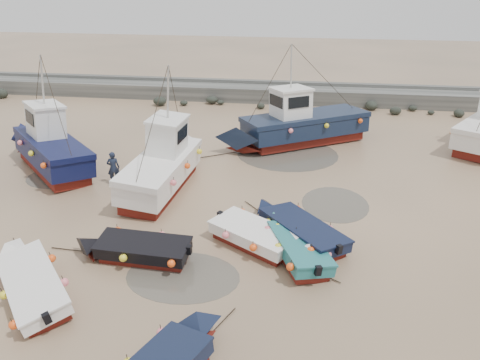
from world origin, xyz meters
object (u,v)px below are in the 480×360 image
Objects in this scene: dinghy_4 at (135,246)px; cabin_boat_1 at (163,162)px; dinghy_0 at (33,278)px; cabin_boat_0 at (47,146)px; cabin_boat_2 at (297,124)px; person at (115,183)px; dinghy_6 at (297,227)px; dinghy_5 at (261,236)px; dinghy_2 at (294,243)px.

cabin_boat_1 is (-0.74, 6.57, 0.81)m from dinghy_4.
dinghy_0 is 3.75m from dinghy_4.
cabin_boat_1 is at bearing -57.09° from cabin_boat_0.
person is (-9.28, -7.33, -1.30)m from cabin_boat_2.
dinghy_6 is 0.55× the size of cabin_boat_1.
dinghy_5 is at bearing 130.42° from person.
cabin_boat_0 is at bearing 117.34° from dinghy_6.
dinghy_0 is at bearing 166.99° from dinghy_6.
dinghy_2 reaches higher than person.
dinghy_2 is at bearing -33.86° from cabin_boat_1.
dinghy_0 is 1.04× the size of dinghy_6.
dinghy_5 is 0.70× the size of cabin_boat_0.
cabin_boat_0 is at bearing 82.55° from cabin_boat_2.
dinghy_2 is 0.53× the size of cabin_boat_2.
dinghy_5 is at bearing -70.52° from dinghy_4.
dinghy_4 and dinghy_6 have the same top height.
cabin_boat_1 is at bearing 107.11° from cabin_boat_2.
dinghy_2 is 0.71× the size of cabin_boat_0.
dinghy_4 is 3.35× the size of person.
cabin_boat_0 is at bearing 73.86° from dinghy_0.
person is (-9.58, 5.45, -0.55)m from dinghy_2.
dinghy_2 is at bearing 150.50° from cabin_boat_2.
cabin_boat_2 is at bearing 68.55° from dinghy_2.
dinghy_0 is 0.54× the size of cabin_boat_2.
cabin_boat_2 is at bearing 20.13° from dinghy_0.
cabin_boat_1 and cabin_boat_2 have the same top height.
dinghy_6 is at bearing 150.91° from cabin_boat_2.
dinghy_2 is at bearing -20.48° from dinghy_0.
cabin_boat_1 is 9.82m from cabin_boat_2.
dinghy_0 and dinghy_4 have the same top height.
cabin_boat_0 is at bearing 173.74° from cabin_boat_1.
dinghy_5 is at bearing -38.18° from cabin_boat_1.
cabin_boat_2 reaches higher than dinghy_4.
cabin_boat_1 reaches higher than dinghy_2.
dinghy_5 is at bearing -73.42° from cabin_boat_0.
cabin_boat_1 is (-5.54, 5.15, 0.81)m from dinghy_5.
cabin_boat_1 is at bearing 9.46° from dinghy_4.
cabin_boat_1 reaches higher than dinghy_6.
dinghy_5 is at bearing 144.40° from cabin_boat_2.
dinghy_4 is 0.76× the size of cabin_boat_0.
cabin_boat_2 is (8.70, 16.28, 0.77)m from dinghy_0.
cabin_boat_1 is (-6.88, 5.49, 0.80)m from dinghy_2.
dinghy_2 is 1.03× the size of dinghy_6.
dinghy_0 and dinghy_6 have the same top height.
dinghy_6 is 2.99× the size of person.
dinghy_6 is (6.18, 2.41, -0.01)m from dinghy_4.
dinghy_0 and dinghy_5 have the same top height.
cabin_boat_1 is (-6.93, 4.16, 0.82)m from dinghy_6.
dinghy_0 is at bearing 178.49° from dinghy_2.
dinghy_0 is 9.66m from dinghy_2.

